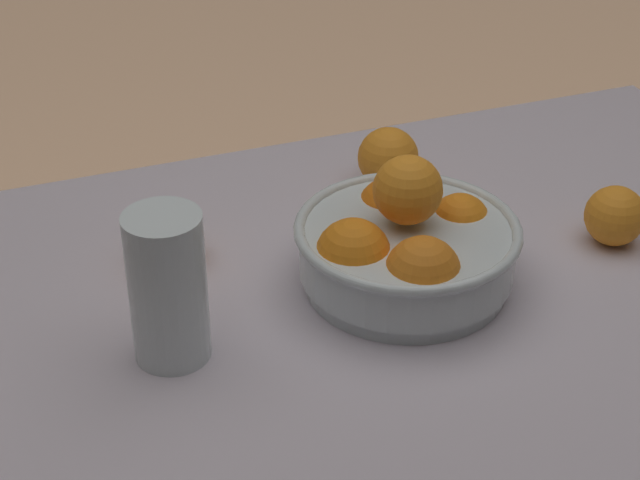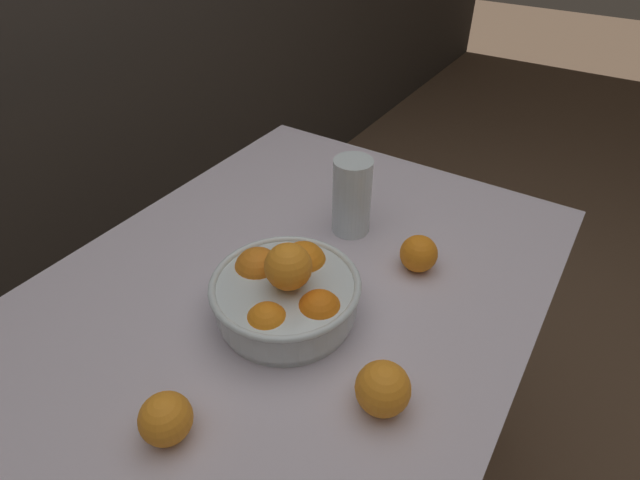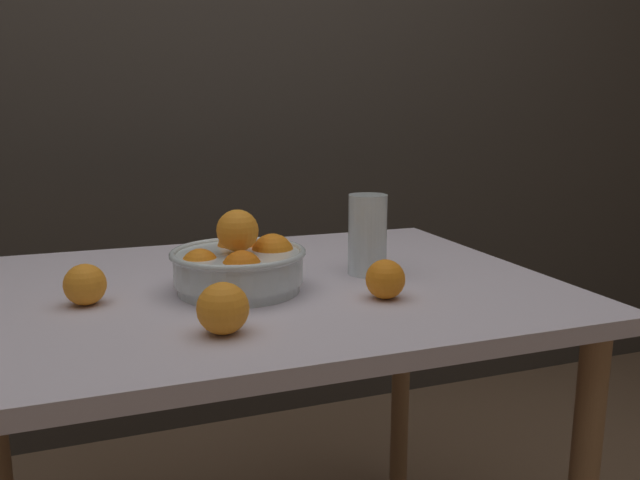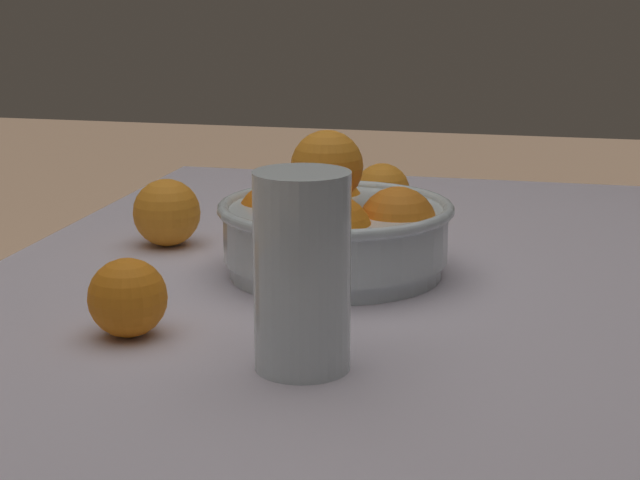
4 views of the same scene
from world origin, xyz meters
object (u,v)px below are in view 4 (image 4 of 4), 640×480
object	(u,v)px
fruit_bowl	(336,228)
orange_loose_front	(167,213)
orange_loose_aside	(382,191)
juice_glass	(302,284)
orange_loose_near_bowl	(128,298)

from	to	relation	value
fruit_bowl	orange_loose_front	xyz separation A→B (m)	(-0.07, -0.21, -0.01)
orange_loose_front	orange_loose_aside	bearing A→B (deg)	131.35
fruit_bowl	orange_loose_front	size ratio (longest dim) A/B	3.17
fruit_bowl	orange_loose_front	distance (m)	0.22
fruit_bowl	juice_glass	distance (m)	0.27
fruit_bowl	juice_glass	world-z (taller)	juice_glass
orange_loose_near_bowl	orange_loose_front	distance (m)	0.31
fruit_bowl	juice_glass	bearing A→B (deg)	6.58
juice_glass	orange_loose_front	xyz separation A→B (m)	(-0.34, -0.24, -0.03)
juice_glass	orange_loose_front	distance (m)	0.42
fruit_bowl	orange_loose_aside	distance (m)	0.26
fruit_bowl	orange_loose_near_bowl	world-z (taller)	fruit_bowl
juice_glass	orange_loose_near_bowl	size ratio (longest dim) A/B	2.31
orange_loose_front	orange_loose_aside	size ratio (longest dim) A/B	1.10
orange_loose_aside	orange_loose_front	bearing A→B (deg)	-48.65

